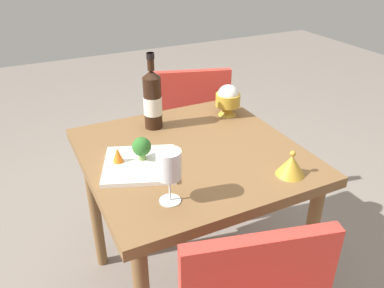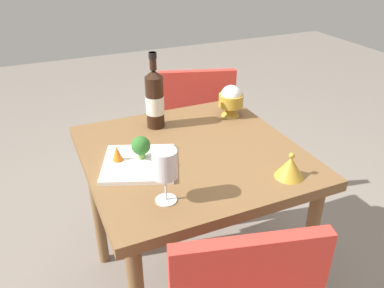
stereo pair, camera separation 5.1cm
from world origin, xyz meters
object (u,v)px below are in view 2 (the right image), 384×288
Objects in this scene: wine_bottle at (155,99)px; carrot_garnish_left at (117,153)px; carrot_garnish_right at (160,157)px; broccoli_floret at (141,146)px; chair_by_wall at (195,121)px; serving_plate at (139,164)px; rice_bowl at (231,100)px; rice_bowl_lid at (290,167)px; wine_glass at (165,165)px.

carrot_garnish_left is at bearing -133.69° from wine_bottle.
carrot_garnish_left is (-0.23, -0.24, -0.08)m from wine_bottle.
wine_bottle is 5.91× the size of carrot_garnish_right.
broccoli_floret is 0.08m from carrot_garnish_right.
chair_by_wall reaches higher than carrot_garnish_right.
chair_by_wall is 0.86m from serving_plate.
serving_plate is at bearing -153.96° from rice_bowl.
chair_by_wall is 2.63× the size of serving_plate.
carrot_garnish_left is at bearing -115.95° from chair_by_wall.
carrot_garnish_left reaches higher than serving_plate.
broccoli_floret reaches higher than carrot_garnish_left.
rice_bowl is at bearing 26.04° from serving_plate.
chair_by_wall is 0.85m from broccoli_floret.
carrot_garnish_right is at bearing -33.18° from carrot_garnish_left.
rice_bowl reaches higher than chair_by_wall.
rice_bowl is 0.57m from serving_plate.
rice_bowl_lid is 1.77× the size of carrot_garnish_left.
chair_by_wall is at bearing 46.61° from wine_bottle.
rice_bowl reaches higher than serving_plate.
wine_bottle is at bearing 175.17° from rice_bowl.
chair_by_wall is at bearing 85.80° from rice_bowl_lid.
wine_bottle is 2.26× the size of rice_bowl.
wine_bottle reaches higher than broccoli_floret.
rice_bowl is at bearing 44.46° from wine_glass.
broccoli_floret reaches higher than carrot_garnish_right.
rice_bowl_lid is 0.60m from carrot_garnish_left.
broccoli_floret is (-0.50, -0.63, 0.27)m from chair_by_wall.
serving_plate is at bearing -110.80° from chair_by_wall.
chair_by_wall is 6.00× the size of rice_bowl.
chair_by_wall is 15.70× the size of carrot_garnish_right.
wine_glass reaches higher than serving_plate.
chair_by_wall is 4.75× the size of wine_glass.
chair_by_wall is 0.87m from carrot_garnish_right.
wine_bottle reaches higher than rice_bowl_lid.
chair_by_wall is 0.96m from rice_bowl_lid.
rice_bowl_lid is at bearing -31.61° from serving_plate.
carrot_garnish_left is at bearing 106.85° from wine_glass.
chair_by_wall reaches higher than broccoli_floret.
carrot_garnish_left is (-0.08, 0.27, -0.08)m from wine_glass.
broccoli_floret is at bearing 126.79° from carrot_garnish_right.
wine_glass is 3.16× the size of carrot_garnish_left.
serving_plate is 3.77× the size of broccoli_floret.
rice_bowl reaches higher than broccoli_floret.
chair_by_wall reaches higher than rice_bowl_lid.
serving_plate is at bearing 148.39° from rice_bowl_lid.
carrot_garnish_right is (-0.10, -0.32, -0.08)m from wine_bottle.
wine_bottle is at bearing 73.36° from carrot_garnish_right.
serving_plate is 0.08m from carrot_garnish_left.
wine_glass is at bearing 174.25° from rice_bowl_lid.
rice_bowl_lid is at bearing -5.75° from wine_glass.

